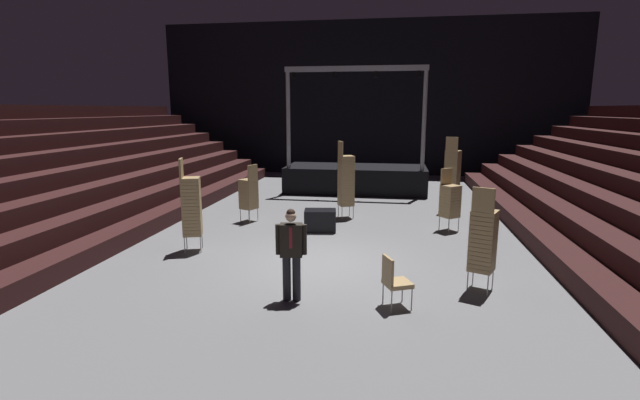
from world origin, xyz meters
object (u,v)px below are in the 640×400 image
at_px(chair_stack_mid_centre, 452,175).
at_px(equipment_road_case, 320,220).
at_px(stage_riser, 356,177).
at_px(chair_stack_front_right, 450,200).
at_px(chair_stack_mid_left, 346,180).
at_px(man_with_tie, 291,249).
at_px(chair_stack_rear_left, 249,193).
at_px(chair_stack_front_left, 191,205).
at_px(chair_stack_mid_right, 483,239).
at_px(loose_chair_near_man, 394,279).

xyz_separation_m(chair_stack_mid_centre, equipment_road_case, (-4.02, -3.27, -0.97)).
bearing_deg(stage_riser, chair_stack_mid_centre, -43.59).
bearing_deg(equipment_road_case, chair_stack_front_right, 10.06).
relative_size(chair_stack_front_right, chair_stack_mid_left, 0.73).
distance_m(man_with_tie, chair_stack_rear_left, 6.33).
xyz_separation_m(chair_stack_front_right, chair_stack_mid_centre, (0.35, 2.62, 0.38)).
relative_size(chair_stack_front_left, equipment_road_case, 2.56).
bearing_deg(stage_riser, chair_stack_front_left, -110.02).
bearing_deg(man_with_tie, chair_stack_mid_left, -100.63).
bearing_deg(equipment_road_case, chair_stack_mid_right, -45.89).
bearing_deg(man_with_tie, chair_stack_rear_left, -73.48).
relative_size(chair_stack_mid_centre, loose_chair_near_man, 2.71).
height_order(chair_stack_front_left, chair_stack_front_right, chair_stack_front_left).
xyz_separation_m(chair_stack_mid_right, equipment_road_case, (-3.77, 3.89, -0.71)).
bearing_deg(man_with_tie, chair_stack_front_left, -48.07).
bearing_deg(loose_chair_near_man, chair_stack_front_right, 140.05).
xyz_separation_m(man_with_tie, chair_stack_front_right, (3.41, 5.59, -0.08)).
bearing_deg(man_with_tie, loose_chair_near_man, 171.17).
bearing_deg(loose_chair_near_man, chair_stack_mid_right, 98.43).
xyz_separation_m(man_with_tie, loose_chair_near_man, (1.85, -0.02, -0.44)).
distance_m(chair_stack_mid_right, chair_stack_mid_centre, 7.17).
height_order(chair_stack_front_right, chair_stack_rear_left, same).
height_order(chair_stack_mid_left, loose_chair_near_man, chair_stack_mid_left).
height_order(stage_riser, equipment_road_case, stage_riser).
bearing_deg(chair_stack_mid_centre, chair_stack_mid_left, -131.00).
bearing_deg(equipment_road_case, stage_riser, 85.98).
distance_m(chair_stack_front_left, chair_stack_mid_right, 6.76).
xyz_separation_m(chair_stack_mid_left, chair_stack_rear_left, (-2.93, -0.96, -0.34)).
xyz_separation_m(man_with_tie, equipment_road_case, (-0.26, 4.93, -0.66)).
bearing_deg(chair_stack_rear_left, chair_stack_mid_left, -47.05).
distance_m(chair_stack_front_right, loose_chair_near_man, 5.83).
xyz_separation_m(stage_riser, chair_stack_front_right, (3.20, -6.00, 0.26)).
distance_m(equipment_road_case, loose_chair_near_man, 5.39).
bearing_deg(stage_riser, equipment_road_case, -94.02).
relative_size(chair_stack_front_right, equipment_road_case, 1.99).
bearing_deg(chair_stack_mid_left, chair_stack_rear_left, -96.40).
relative_size(equipment_road_case, loose_chair_near_man, 0.95).
bearing_deg(equipment_road_case, chair_stack_rear_left, 161.13).
relative_size(chair_stack_rear_left, loose_chair_near_man, 1.90).
bearing_deg(chair_stack_front_right, loose_chair_near_man, 35.43).
bearing_deg(man_with_tie, chair_stack_mid_centre, -122.76).
relative_size(stage_riser, chair_stack_rear_left, 3.27).
bearing_deg(chair_stack_front_right, chair_stack_front_left, -14.10).
relative_size(chair_stack_mid_left, loose_chair_near_man, 2.62).
bearing_deg(chair_stack_rear_left, equipment_road_case, -84.15).
relative_size(chair_stack_mid_left, chair_stack_rear_left, 1.38).
bearing_deg(chair_stack_mid_right, chair_stack_mid_left, 143.87).
relative_size(chair_stack_front_left, chair_stack_mid_right, 1.12).
distance_m(man_with_tie, loose_chair_near_man, 1.90).
relative_size(stage_riser, chair_stack_front_left, 2.55).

